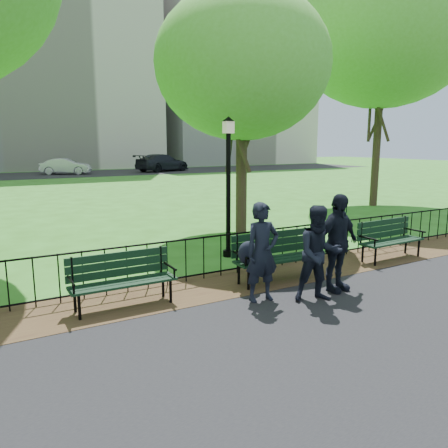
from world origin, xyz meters
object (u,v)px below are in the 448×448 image
tree_near_e (242,65)px  sedan_silver (66,166)px  park_bench_left_a (121,274)px  tree_mid_e (384,28)px  lamppost (228,182)px  person_left (262,252)px  park_bench_main (266,252)px  person_right (337,243)px  sedan_dark (162,163)px  park_bench_right_a (389,235)px  person_mid (319,254)px

tree_near_e → sedan_silver: size_ratio=1.70×
park_bench_left_a → tree_mid_e: 16.34m
lamppost → person_left: 3.26m
tree_near_e → person_left: size_ratio=4.13×
park_bench_main → lamppost: 2.53m
person_right → sedan_dark: bearing=66.4°
tree_mid_e → person_left: tree_mid_e is taller
lamppost → park_bench_left_a: bearing=-148.4°
park_bench_left_a → park_bench_right_a: park_bench_right_a is taller
tree_near_e → tree_mid_e: (8.23, 2.08, 2.45)m
park_bench_left_a → sedan_dark: bearing=67.5°
park_bench_main → tree_near_e: (2.27, 4.58, 4.36)m
park_bench_left_a → person_mid: bearing=-25.0°
park_bench_left_a → person_right: person_right is taller
person_mid → sedan_silver: 35.00m
person_left → sedan_dark: bearing=75.1°
lamppost → tree_mid_e: (10.08, 4.46, 5.63)m
person_mid → park_bench_right_a: bearing=42.4°
park_bench_left_a → park_bench_right_a: 6.47m
tree_mid_e → sedan_dark: size_ratio=1.87×
park_bench_main → sedan_dark: sedan_dark is taller
tree_mid_e → lamppost: bearing=-156.1°
person_right → sedan_silver: size_ratio=0.43×
person_mid → sedan_dark: bearing=93.3°
park_bench_main → lamppost: lamppost is taller
person_mid → person_right: bearing=41.5°
park_bench_right_a → person_left: size_ratio=1.04×
sedan_dark → tree_near_e: bearing=141.6°
park_bench_left_a → person_mid: person_mid is taller
park_bench_left_a → person_left: size_ratio=1.02×
lamppost → person_right: 3.36m
person_left → lamppost: bearing=74.8°
tree_near_e → sedan_silver: bearing=90.2°
park_bench_right_a → sedan_silver: (-1.47, 33.60, 0.12)m
park_bench_main → sedan_dark: (11.12, 33.34, 0.19)m
park_bench_left_a → lamppost: bearing=31.8°
person_mid → tree_near_e: bearing=91.6°
lamppost → tree_mid_e: size_ratio=0.31×
lamppost → tree_near_e: tree_near_e is taller
person_left → person_right: size_ratio=0.95×
person_mid → tree_mid_e: bearing=58.4°
park_bench_left_a → sedan_dark: 35.97m
park_bench_main → sedan_silver: bearing=88.9°
tree_near_e → sedan_dark: bearing=72.9°
park_bench_left_a → sedan_silver: (5.00, 33.49, 0.14)m
person_left → tree_mid_e: bearing=37.7°
person_left → person_right: 1.52m
person_right → person_left: bearing=163.0°
lamppost → sedan_silver: size_ratio=0.79×
sedan_dark → sedan_silver: bearing=66.5°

